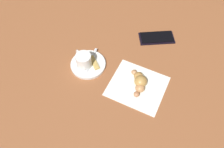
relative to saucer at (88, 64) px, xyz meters
The scene contains 8 objects.
ground_plane 0.12m from the saucer, ahead, with size 1.80×1.80×0.00m, color brown.
saucer is the anchor object (origin of this frame).
espresso_cup 0.04m from the saucer, 149.06° to the right, with size 0.07×0.07×0.05m.
teaspoon 0.01m from the saucer, 32.76° to the right, with size 0.03×0.12×0.01m.
sugar_packet 0.03m from the saucer, 14.85° to the left, with size 0.07×0.02×0.01m, color tan.
napkin 0.20m from the saucer, 17.88° to the right, with size 0.19×0.17×0.00m, color white.
croissant 0.21m from the saucer, 15.09° to the right, with size 0.07×0.12×0.04m.
cell_phone 0.31m from the saucer, 36.25° to the left, with size 0.16×0.10×0.01m.
Camera 1 is at (0.06, -0.48, 0.71)m, focal length 36.95 mm.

